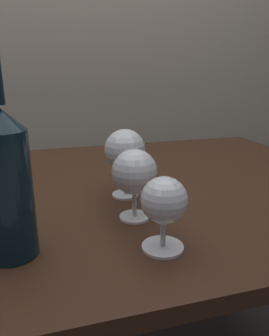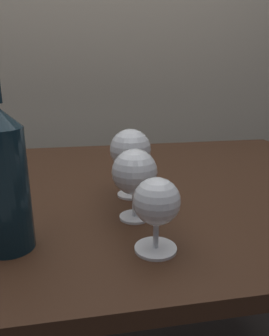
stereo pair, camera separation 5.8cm
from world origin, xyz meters
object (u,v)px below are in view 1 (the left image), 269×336
wine_glass_amber (164,203)px  wine_glass_cabernet (125,151)px  wine_bottle (5,180)px  wine_glass_merlot (135,173)px

wine_glass_amber → wine_glass_cabernet: size_ratio=0.79×
wine_glass_cabernet → wine_bottle: bearing=-140.7°
wine_glass_amber → wine_glass_merlot: size_ratio=0.88×
wine_glass_amber → wine_glass_merlot: 0.12m
wine_glass_cabernet → wine_bottle: size_ratio=0.47×
wine_bottle → wine_glass_merlot: bearing=18.0°
wine_glass_amber → wine_glass_merlot: (-0.01, 0.12, 0.01)m
wine_glass_amber → wine_glass_cabernet: wine_glass_cabernet is taller
wine_glass_merlot → wine_bottle: 0.23m
wine_bottle → wine_glass_cabernet: bearing=39.3°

